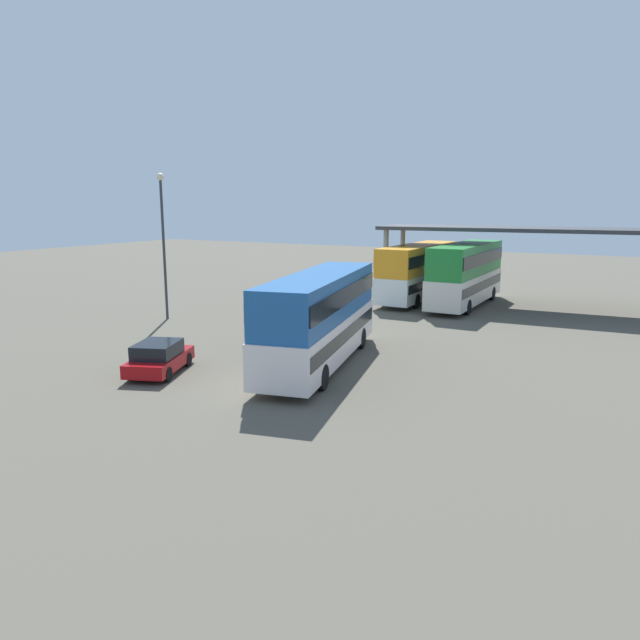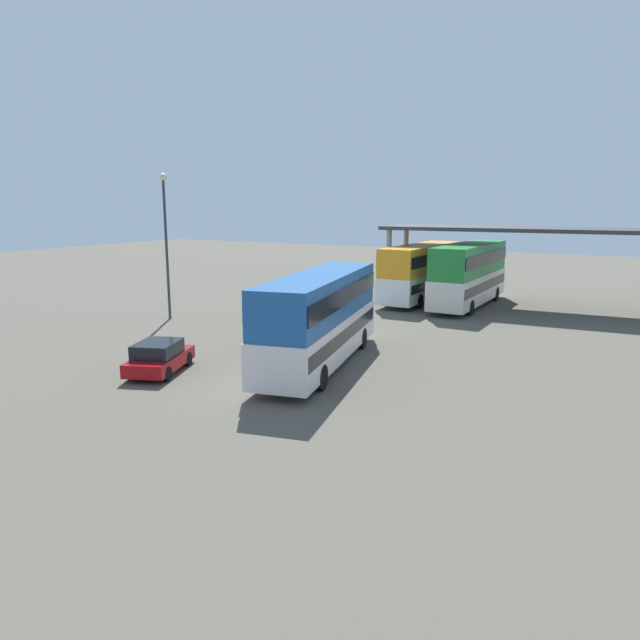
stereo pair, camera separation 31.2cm
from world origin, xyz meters
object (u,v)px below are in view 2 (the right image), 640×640
(double_decker_near_canopy, at_px, (421,270))
(double_decker_mid_row, at_px, (469,272))
(lamppost_tall, at_px, (166,230))
(double_decker_main, at_px, (320,315))
(parked_hatchback, at_px, (159,357))

(double_decker_near_canopy, height_order, double_decker_mid_row, double_decker_mid_row)
(double_decker_mid_row, bearing_deg, lamppost_tall, 132.95)
(double_decker_main, height_order, double_decker_mid_row, double_decker_mid_row)
(parked_hatchback, bearing_deg, double_decker_near_canopy, -28.77)
(parked_hatchback, bearing_deg, double_decker_main, -70.90)
(parked_hatchback, xyz_separation_m, double_decker_mid_row, (6.71, 22.52, 1.67))
(double_decker_mid_row, distance_m, lamppost_tall, 20.24)
(lamppost_tall, bearing_deg, parked_hatchback, -48.24)
(double_decker_main, height_order, double_decker_near_canopy, double_decker_near_canopy)
(parked_hatchback, distance_m, double_decker_near_canopy, 23.48)
(double_decker_main, xyz_separation_m, double_decker_mid_row, (1.50, 18.07, 0.14))
(double_decker_near_canopy, xyz_separation_m, lamppost_tall, (-11.02, -14.27, 3.19))
(parked_hatchback, relative_size, lamppost_tall, 0.47)
(double_decker_main, distance_m, double_decker_near_canopy, 18.91)
(double_decker_main, bearing_deg, parked_hatchback, 118.00)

